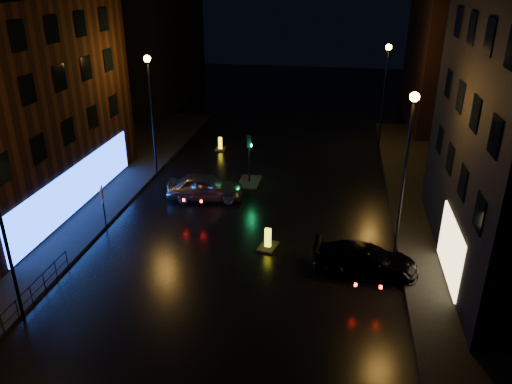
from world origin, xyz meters
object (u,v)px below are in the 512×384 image
dark_sedan (366,260)px  bollard_near (268,244)px  traffic_signal (249,176)px  road_sign_right (399,219)px  road_sign_left (103,198)px  silver_hatchback (205,187)px  bollard_far (220,147)px

dark_sedan → bollard_near: 5.18m
traffic_signal → bollard_near: (2.52, -8.42, -0.26)m
road_sign_right → dark_sedan: bearing=68.8°
bollard_near → traffic_signal: bearing=119.3°
dark_sedan → bollard_near: bearing=75.4°
road_sign_left → road_sign_right: (15.79, 0.50, -0.16)m
silver_hatchback → road_sign_right: size_ratio=2.02×
bollard_far → road_sign_left: size_ratio=0.47×
bollard_far → road_sign_left: bearing=-105.4°
traffic_signal → bollard_far: (-3.57, 6.44, -0.28)m
traffic_signal → silver_hatchback: traffic_signal is taller
road_sign_left → traffic_signal: bearing=29.4°
silver_hatchback → road_sign_right: 12.26m
road_sign_left → road_sign_right: bearing=-18.6°
silver_hatchback → dark_sedan: size_ratio=0.97×
dark_sedan → bollard_far: (-11.02, 16.40, -0.49)m
silver_hatchback → bollard_near: bearing=-145.9°
dark_sedan → bollard_far: dark_sedan is taller
silver_hatchback → bollard_near: silver_hatchback is taller
silver_hatchback → bollard_near: (4.80, -5.46, -0.57)m
bollard_far → dark_sedan: bearing=-59.2°
traffic_signal → road_sign_right: size_ratio=1.46×
road_sign_left → dark_sedan: bearing=-28.6°
traffic_signal → bollard_far: bearing=119.0°
traffic_signal → bollard_near: 8.80m
traffic_signal → bollard_far: size_ratio=2.82×
bollard_far → bollard_near: bearing=-70.9°
dark_sedan → road_sign_left: road_sign_left is taller
silver_hatchback → road_sign_left: 6.75m
silver_hatchback → road_sign_right: (11.38, -4.48, 0.96)m
traffic_signal → road_sign_right: 11.82m
dark_sedan → road_sign_right: road_sign_right is taller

